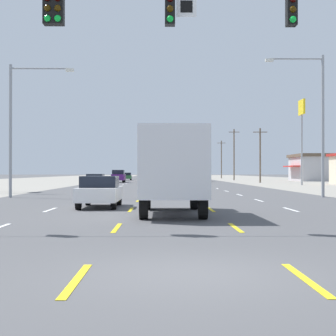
{
  "coord_description": "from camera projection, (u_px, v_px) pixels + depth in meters",
  "views": [
    {
      "loc": [
        -0.48,
        -8.6,
        1.64
      ],
      "look_at": [
        0.73,
        71.4,
        2.26
      ],
      "focal_mm": 56.75,
      "sensor_mm": 36.0,
      "label": 1
    }
  ],
  "objects": [
    {
      "name": "ground_plane",
      "position": [
        163.0,
        184.0,
        74.59
      ],
      "size": [
        572.0,
        572.0,
        0.0
      ],
      "primitive_type": "plane",
      "color": "#4C4C4F"
    },
    {
      "name": "lane_markings",
      "position": [
        162.0,
        180.0,
        113.08
      ],
      "size": [
        10.64,
        227.6,
        0.01
      ],
      "color": "white",
      "rests_on": "ground"
    },
    {
      "name": "signal_span_wire",
      "position": [
        168.0,
        57.0,
        15.82
      ],
      "size": [
        25.52,
        0.52,
        8.55
      ],
      "color": "brown",
      "rests_on": "ground"
    },
    {
      "name": "box_truck_center_turn_nearest",
      "position": [
        172.0,
        167.0,
        20.59
      ],
      "size": [
        2.4,
        7.2,
        3.23
      ],
      "color": "silver",
      "rests_on": "ground"
    },
    {
      "name": "sedan_inner_left_near",
      "position": [
        100.0,
        191.0,
        24.67
      ],
      "size": [
        1.8,
        4.5,
        1.46
      ],
      "color": "white",
      "rests_on": "ground"
    },
    {
      "name": "sedan_far_left_mid",
      "position": [
        96.0,
        181.0,
        53.88
      ],
      "size": [
        1.8,
        4.5,
        1.46
      ],
      "color": "white",
      "rests_on": "ground"
    },
    {
      "name": "sedan_center_turn_midfar",
      "position": [
        162.0,
        178.0,
        77.91
      ],
      "size": [
        1.8,
        4.5,
        1.46
      ],
      "color": "white",
      "rests_on": "ground"
    },
    {
      "name": "suv_far_left_far",
      "position": [
        119.0,
        176.0,
        83.8
      ],
      "size": [
        1.98,
        4.9,
        1.98
      ],
      "color": "#4C196B",
      "rests_on": "ground"
    },
    {
      "name": "suv_far_right_farther",
      "position": [
        203.0,
        176.0,
        93.14
      ],
      "size": [
        1.98,
        4.9,
        1.98
      ],
      "color": "#B28C33",
      "rests_on": "ground"
    },
    {
      "name": "sedan_inner_left_farthest",
      "position": [
        144.0,
        177.0,
        97.86
      ],
      "size": [
        1.8,
        4.5,
        1.46
      ],
      "color": "maroon",
      "rests_on": "ground"
    },
    {
      "name": "hatchback_far_left_distant_a",
      "position": [
        127.0,
        176.0,
        107.7
      ],
      "size": [
        1.72,
        3.9,
        1.54
      ],
      "color": "#235B2D",
      "rests_on": "ground"
    },
    {
      "name": "sedan_inner_right_distant_b",
      "position": [
        180.0,
        176.0,
        108.06
      ],
      "size": [
        1.8,
        4.5,
        1.46
      ],
      "color": "white",
      "rests_on": "ground"
    },
    {
      "name": "storefront_right_row_2",
      "position": [
        323.0,
        167.0,
        98.7
      ],
      "size": [
        12.06,
        11.21,
        4.98
      ],
      "color": "#B2B2B7",
      "rests_on": "ground"
    },
    {
      "name": "pole_sign_right_row_2",
      "position": [
        302.0,
        119.0,
        66.71
      ],
      "size": [
        0.24,
        2.46,
        10.76
      ],
      "color": "gray",
      "rests_on": "ground"
    },
    {
      "name": "streetlight_left_row_0",
      "position": [
        18.0,
        119.0,
        34.27
      ],
      "size": [
        4.19,
        0.26,
        8.61
      ],
      "color": "gray",
      "rests_on": "ground"
    },
    {
      "name": "streetlight_right_row_0",
      "position": [
        317.0,
        115.0,
        34.56
      ],
      "size": [
        3.86,
        0.26,
        9.29
      ],
      "color": "gray",
      "rests_on": "ground"
    },
    {
      "name": "utility_pole_right_row_1",
      "position": [
        260.0,
        154.0,
        82.18
      ],
      "size": [
        2.2,
        0.26,
        8.46
      ],
      "color": "brown",
      "rests_on": "ground"
    },
    {
      "name": "utility_pole_right_row_2",
      "position": [
        234.0,
        154.0,
        107.14
      ],
      "size": [
        2.2,
        0.26,
        10.34
      ],
      "color": "brown",
      "rests_on": "ground"
    },
    {
      "name": "utility_pole_right_row_3",
      "position": [
        221.0,
        159.0,
        136.8
      ],
      "size": [
        2.2,
        0.26,
        9.76
      ],
      "color": "brown",
      "rests_on": "ground"
    }
  ]
}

